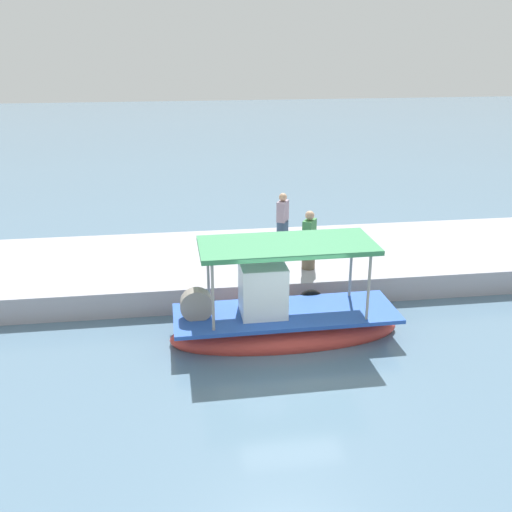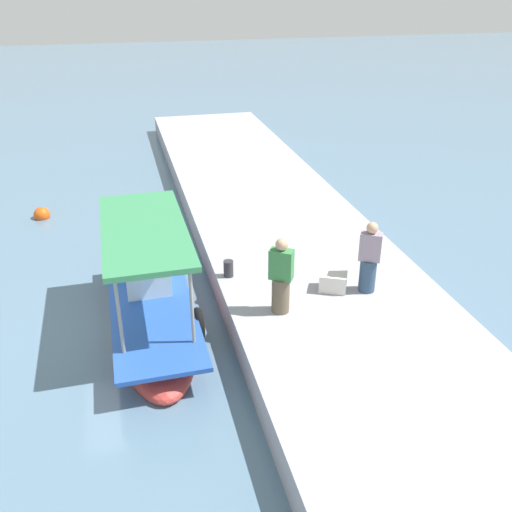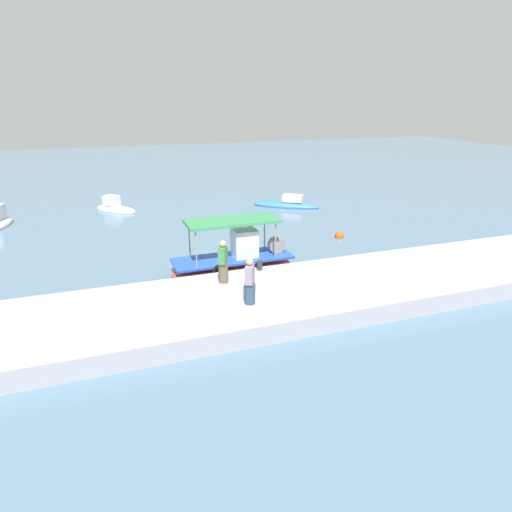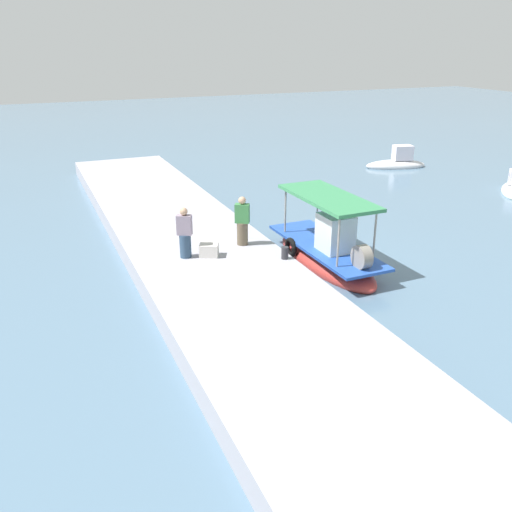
# 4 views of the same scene
# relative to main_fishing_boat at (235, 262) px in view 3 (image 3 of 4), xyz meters

# --- Properties ---
(ground_plane) EXTENTS (120.00, 120.00, 0.00)m
(ground_plane) POSITION_rel_main_fishing_boat_xyz_m (-0.05, 0.63, -0.47)
(ground_plane) COLOR slate
(dock_quay) EXTENTS (36.00, 5.08, 0.73)m
(dock_quay) POSITION_rel_main_fishing_boat_xyz_m (-0.05, -4.17, -0.10)
(dock_quay) COLOR #A3A2AC
(dock_quay) RESTS_ON ground_plane
(main_fishing_boat) EXTENTS (5.83, 2.01, 2.88)m
(main_fishing_boat) POSITION_rel_main_fishing_boat_xyz_m (0.00, 0.00, 0.00)
(main_fishing_boat) COLOR #BD3B34
(main_fishing_boat) RESTS_ON ground_plane
(fisherman_near_bollard) EXTENTS (0.54, 0.57, 1.76)m
(fisherman_near_bollard) POSITION_rel_main_fishing_boat_xyz_m (-1.29, -2.73, 1.06)
(fisherman_near_bollard) COLOR brown
(fisherman_near_bollard) RESTS_ON dock_quay
(fisherman_by_crate) EXTENTS (0.52, 0.56, 1.73)m
(fisherman_by_crate) POSITION_rel_main_fishing_boat_xyz_m (-0.92, -4.93, 1.05)
(fisherman_by_crate) COLOR #2F4763
(fisherman_by_crate) RESTS_ON dock_quay
(mooring_bollard) EXTENTS (0.24, 0.24, 0.41)m
(mooring_bollard) POSITION_rel_main_fishing_boat_xyz_m (0.54, -1.94, 0.47)
(mooring_bollard) COLOR #2D2D33
(mooring_bollard) RESTS_ON dock_quay
(cargo_crate) EXTENTS (0.72, 0.77, 0.43)m
(cargo_crate) POSITION_rel_main_fishing_boat_xyz_m (-0.70, -4.18, 0.48)
(cargo_crate) COLOR silver
(cargo_crate) RESTS_ON dock_quay
(marker_buoy) EXTENTS (0.54, 0.54, 0.54)m
(marker_buoy) POSITION_rel_main_fishing_boat_xyz_m (7.34, 3.09, -0.36)
(marker_buoy) COLOR #EC5514
(marker_buoy) RESTS_ON ground_plane
(moored_boat_mid) EXTENTS (3.36, 3.47, 1.32)m
(moored_boat_mid) POSITION_rel_main_fishing_boat_xyz_m (-4.75, 14.26, -0.30)
(moored_boat_mid) COLOR white
(moored_boat_mid) RESTS_ON ground_plane
(moored_boat_far) EXTENTS (4.90, 4.01, 1.16)m
(moored_boat_far) POSITION_rel_main_fishing_boat_xyz_m (7.50, 11.28, -0.32)
(moored_boat_far) COLOR #3A77BF
(moored_boat_far) RESTS_ON ground_plane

